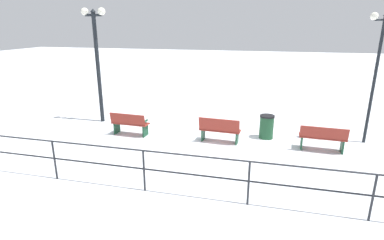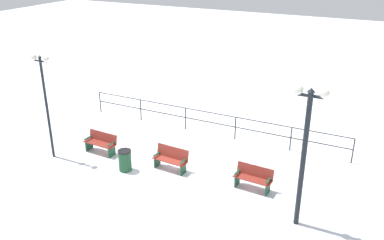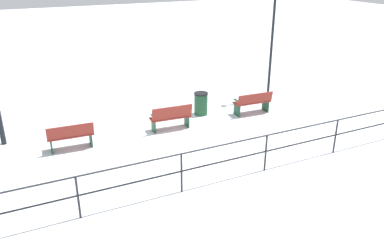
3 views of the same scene
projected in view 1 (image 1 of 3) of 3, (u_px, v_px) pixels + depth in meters
ground_plane at (219, 142)px, 10.79m from camera, size 80.00×80.00×0.00m
bench_nearest at (323, 138)px, 9.94m from camera, size 0.60×1.46×0.87m
bench_second at (220, 130)px, 10.67m from camera, size 0.58×1.44×0.91m
bench_third at (130, 123)px, 11.39m from camera, size 0.57×1.41×0.87m
lamppost_near at (379, 54)px, 9.92m from camera, size 0.25×0.88×4.33m
lamppost_middle at (96, 49)px, 12.30m from camera, size 0.30×1.02×4.58m
waterfront_railing at (194, 169)px, 7.16m from camera, size 0.05×12.64×1.09m
trash_bin at (267, 127)px, 11.11m from camera, size 0.52×0.52×0.85m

